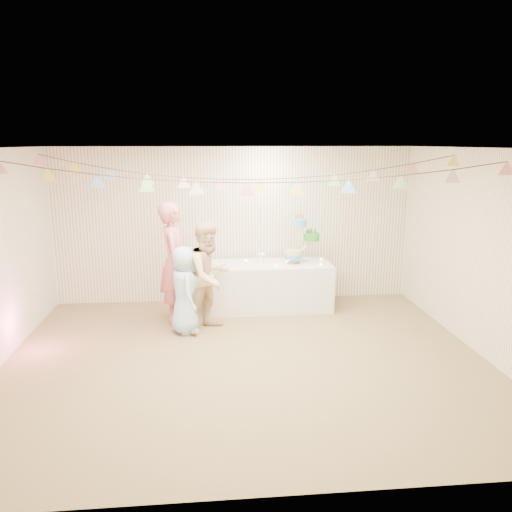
{
  "coord_description": "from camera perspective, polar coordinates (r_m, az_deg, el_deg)",
  "views": [
    {
      "loc": [
        -0.43,
        -5.8,
        2.66
      ],
      "look_at": [
        0.2,
        0.8,
        1.15
      ],
      "focal_mm": 35.0,
      "sensor_mm": 36.0,
      "label": 1
    }
  ],
  "objects": [
    {
      "name": "floor",
      "position": [
        6.4,
        -1.13,
        -11.75
      ],
      "size": [
        6.0,
        6.0,
        0.0
      ],
      "primitive_type": "plane",
      "color": "brown",
      "rests_on": "ground"
    },
    {
      "name": "ceiling",
      "position": [
        5.82,
        -1.25,
        12.23
      ],
      "size": [
        6.0,
        6.0,
        0.0
      ],
      "primitive_type": "plane",
      "color": "silver",
      "rests_on": "ground"
    },
    {
      "name": "back_wall",
      "position": [
        8.42,
        -2.45,
        3.53
      ],
      "size": [
        6.0,
        6.0,
        0.0
      ],
      "primitive_type": "plane",
      "color": "white",
      "rests_on": "ground"
    },
    {
      "name": "front_wall",
      "position": [
        3.6,
        1.81,
        -9.43
      ],
      "size": [
        6.0,
        6.0,
        0.0
      ],
      "primitive_type": "plane",
      "color": "white",
      "rests_on": "ground"
    },
    {
      "name": "right_wall",
      "position": [
        6.87,
        24.62,
        0.23
      ],
      "size": [
        5.0,
        5.0,
        0.0
      ],
      "primitive_type": "plane",
      "color": "white",
      "rests_on": "ground"
    },
    {
      "name": "table",
      "position": [
        8.15,
        1.42,
        -3.43
      ],
      "size": [
        2.01,
        0.8,
        0.75
      ],
      "primitive_type": "cube",
      "color": "silver",
      "rests_on": "floor"
    },
    {
      "name": "cake_stand",
      "position": [
        8.11,
        5.27,
        1.82
      ],
      "size": [
        0.66,
        0.39,
        0.74
      ],
      "primitive_type": null,
      "color": "silver",
      "rests_on": "table"
    },
    {
      "name": "cake_bottom",
      "position": [
        8.08,
        4.26,
        -0.25
      ],
      "size": [
        0.31,
        0.31,
        0.15
      ],
      "primitive_type": null,
      "color": "#2AA5C7",
      "rests_on": "cake_stand"
    },
    {
      "name": "cake_middle",
      "position": [
        8.23,
        6.38,
        1.87
      ],
      "size": [
        0.27,
        0.27,
        0.22
      ],
      "primitive_type": null,
      "color": "#288C1E",
      "rests_on": "cake_stand"
    },
    {
      "name": "cake_top_tier",
      "position": [
        8.02,
        4.92,
        3.58
      ],
      "size": [
        0.25,
        0.25,
        0.19
      ],
      "primitive_type": null,
      "color": "#46ADDC",
      "rests_on": "cake_stand"
    },
    {
      "name": "platter",
      "position": [
        7.96,
        -3.08,
        -1.01
      ],
      "size": [
        0.3,
        0.3,
        0.02
      ],
      "primitive_type": "cylinder",
      "color": "white",
      "rests_on": "table"
    },
    {
      "name": "posy",
      "position": [
        8.07,
        0.56,
        -0.23
      ],
      "size": [
        0.15,
        0.15,
        0.17
      ],
      "primitive_type": null,
      "color": "white",
      "rests_on": "table"
    },
    {
      "name": "person_adult_a",
      "position": [
        7.56,
        -9.3,
        -0.71
      ],
      "size": [
        0.44,
        0.67,
        1.83
      ],
      "primitive_type": "imported",
      "rotation": [
        0.0,
        0.0,
        1.57
      ],
      "color": "#CB6A70",
      "rests_on": "floor"
    },
    {
      "name": "person_adult_b",
      "position": [
        7.15,
        -5.36,
        -2.34
      ],
      "size": [
        0.97,
        0.97,
        1.59
      ],
      "primitive_type": "imported",
      "rotation": [
        0.0,
        0.0,
        0.79
      ],
      "color": "#DEB289",
      "rests_on": "floor"
    },
    {
      "name": "person_child",
      "position": [
        7.14,
        -8.17,
        -3.84
      ],
      "size": [
        0.53,
        0.69,
        1.26
      ],
      "primitive_type": "imported",
      "rotation": [
        0.0,
        0.0,
        1.8
      ],
      "color": "#A8D4EF",
      "rests_on": "floor"
    },
    {
      "name": "bunting_back",
      "position": [
        6.92,
        -1.91,
        10.26
      ],
      "size": [
        5.6,
        1.1,
        0.4
      ],
      "primitive_type": null,
      "color": "pink",
      "rests_on": "ceiling"
    },
    {
      "name": "bunting_front",
      "position": [
        5.63,
        -1.08,
        9.36
      ],
      "size": [
        5.6,
        0.9,
        0.36
      ],
      "primitive_type": null,
      "color": "#72A5E5",
      "rests_on": "ceiling"
    },
    {
      "name": "tealight_0",
      "position": [
        7.85,
        -4.25,
        -1.14
      ],
      "size": [
        0.04,
        0.04,
        0.03
      ],
      "primitive_type": "cylinder",
      "color": "#FFD88C",
      "rests_on": "table"
    },
    {
      "name": "tealight_1",
      "position": [
        8.19,
        -1.15,
        -0.51
      ],
      "size": [
        0.04,
        0.04,
        0.03
      ],
      "primitive_type": "cylinder",
      "color": "#FFD88C",
      "rests_on": "table"
    },
    {
      "name": "tealight_2",
      "position": [
        7.85,
        2.35,
        -1.11
      ],
      "size": [
        0.04,
        0.04,
        0.03
      ],
      "primitive_type": "cylinder",
      "color": "#FFD88C",
      "rests_on": "table"
    },
    {
      "name": "tealight_3",
      "position": [
        8.31,
        3.65,
        -0.34
      ],
      "size": [
        0.04,
        0.04,
        0.03
      ],
      "primitive_type": "cylinder",
      "color": "#FFD88C",
      "rests_on": "table"
    },
    {
      "name": "tealight_4",
      "position": [
        8.02,
        7.42,
        -0.92
      ],
      "size": [
        0.04,
        0.04,
        0.03
      ],
      "primitive_type": "cylinder",
      "color": "#FFD88C",
      "rests_on": "table"
    },
    {
      "name": "tealight_5",
      "position": [
        8.35,
        7.46,
        -0.37
      ],
      "size": [
        0.04,
        0.04,
        0.03
      ],
      "primitive_type": "cylinder",
      "color": "#FFD88C",
      "rests_on": "table"
    },
    {
      "name": "tealight_6",
      "position": [
        8.14,
        3.5,
        -0.63
      ],
      "size": [
        0.04,
        0.04,
        0.03
      ],
      "primitive_type": "cylinder",
      "color": "#FFD88C",
      "rests_on": "table"
    }
  ]
}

